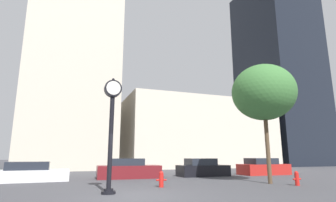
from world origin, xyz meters
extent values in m
plane|color=#424247|center=(0.00, 0.00, 0.00)|extent=(200.00, 200.00, 0.00)
cube|color=beige|center=(-2.75, 24.00, 20.80)|extent=(10.39, 12.00, 41.60)
cube|color=beige|center=(14.42, 24.00, 4.62)|extent=(20.67, 12.00, 9.25)
cube|color=black|center=(31.04, 24.00, 16.03)|extent=(10.33, 12.00, 32.07)
cylinder|color=black|center=(-0.96, 0.85, 0.06)|extent=(0.60, 0.60, 0.12)
cylinder|color=black|center=(-0.96, 0.85, 0.17)|extent=(0.40, 0.40, 0.10)
cylinder|color=black|center=(-0.96, 0.85, 2.20)|extent=(0.20, 0.20, 3.95)
cylinder|color=black|center=(-0.96, 0.85, 4.56)|extent=(0.77, 0.35, 0.77)
cylinder|color=white|center=(-0.96, 0.67, 4.56)|extent=(0.63, 0.02, 0.63)
cylinder|color=white|center=(-0.96, 1.04, 4.56)|extent=(0.63, 0.02, 0.63)
sphere|color=black|center=(-0.96, 0.85, 5.00)|extent=(0.12, 0.12, 0.12)
cube|color=silver|center=(-4.74, 7.96, 0.35)|extent=(4.45, 1.96, 0.71)
cube|color=#232833|center=(-4.96, 7.95, 0.96)|extent=(2.47, 1.67, 0.50)
cube|color=maroon|center=(1.45, 8.17, 0.44)|extent=(4.50, 2.03, 0.89)
cube|color=#232833|center=(1.23, 8.19, 1.13)|extent=(2.51, 1.71, 0.49)
cube|color=black|center=(7.29, 8.02, 0.42)|extent=(3.98, 1.77, 0.84)
cube|color=#232833|center=(7.09, 8.02, 1.10)|extent=(2.19, 1.55, 0.52)
cube|color=red|center=(12.86, 7.71, 0.43)|extent=(4.17, 1.98, 0.87)
cube|color=#232833|center=(12.65, 7.72, 1.11)|extent=(2.30, 1.72, 0.50)
cylinder|color=red|center=(1.89, 2.32, 0.32)|extent=(0.24, 0.24, 0.64)
sphere|color=red|center=(1.89, 2.32, 0.69)|extent=(0.22, 0.22, 0.22)
cylinder|color=red|center=(1.69, 2.32, 0.35)|extent=(0.15, 0.08, 0.08)
cylinder|color=red|center=(2.08, 2.32, 0.35)|extent=(0.15, 0.08, 0.08)
cylinder|color=red|center=(8.99, 0.49, 0.31)|extent=(0.22, 0.22, 0.61)
sphere|color=red|center=(8.99, 0.49, 0.65)|extent=(0.21, 0.21, 0.21)
cylinder|color=red|center=(8.81, 0.49, 0.34)|extent=(0.14, 0.08, 0.08)
cylinder|color=red|center=(9.17, 0.49, 0.34)|extent=(0.14, 0.08, 0.08)
cylinder|color=brown|center=(8.33, 1.79, 2.12)|extent=(0.24, 0.24, 4.25)
ellipsoid|color=#3D7538|center=(8.33, 1.79, 5.39)|extent=(3.82, 3.82, 3.44)
camera|label=1|loc=(-2.62, -10.85, 1.59)|focal=28.00mm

